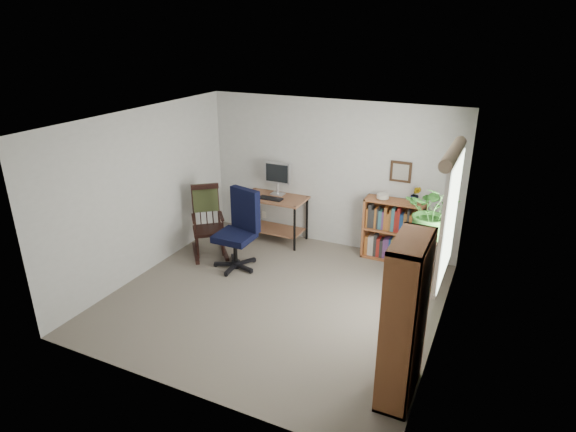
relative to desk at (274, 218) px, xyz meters
The scene contains 18 objects.
floor 1.95m from the desk, 62.83° to the right, with size 4.20×4.00×0.00m, color slate.
ceiling 2.77m from the desk, 62.83° to the right, with size 4.20×4.00×0.00m, color silver.
wall_back 1.23m from the desk, 18.97° to the left, with size 4.20×0.00×2.40m, color beige.
wall_front 3.89m from the desk, 76.73° to the right, with size 4.20×0.00×2.40m, color beige.
wall_left 2.25m from the desk, 125.83° to the right, with size 0.00×4.00×2.40m, color beige.
wall_right 3.52m from the desk, 29.76° to the right, with size 0.00×4.00×2.40m, color beige.
window 3.40m from the desk, 25.52° to the right, with size 0.12×1.20×1.50m, color silver, non-canonical shape.
desk is the anchor object (origin of this frame).
monitor 0.68m from the desk, 90.00° to the left, with size 0.46×0.16×0.56m, color #B3B2B7, non-canonical shape.
keyboard 0.42m from the desk, 90.00° to the right, with size 0.40×0.15×0.03m, color black.
office_chair 1.19m from the desk, 93.33° to the right, with size 0.67×0.67×1.22m, color black, non-canonical shape.
rocking_chair 1.18m from the desk, 126.23° to the right, with size 0.59×0.98×1.14m, color black, non-canonical shape.
low_bookshelf 2.01m from the desk, ahead, with size 0.93×0.31×0.98m, color #9B5932, non-canonical shape.
tall_bookshelf 3.97m from the desk, 44.92° to the right, with size 0.32×0.74×1.69m, color #9B5932, non-canonical shape.
plant_stand 2.79m from the desk, 16.35° to the right, with size 0.25×0.25×0.92m, color black, non-canonical shape.
spider_plant 3.03m from the desk, 16.35° to the right, with size 1.69×1.88×1.46m, color #2C6523.
potted_plant_small 2.38m from the desk, ahead, with size 0.13×0.24×0.11m, color #2C6523.
framed_picture 2.26m from the desk, ahead, with size 0.32×0.04×0.32m, color black, non-canonical shape.
Camera 1 is at (2.56, -5.04, 3.44)m, focal length 30.00 mm.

